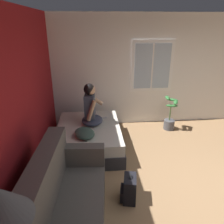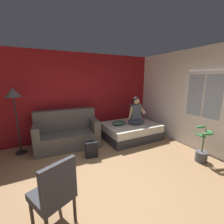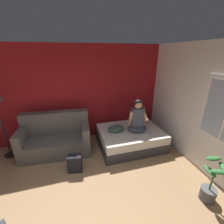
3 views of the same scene
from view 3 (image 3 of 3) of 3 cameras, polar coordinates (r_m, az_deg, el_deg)
The scene contains 8 objects.
wall_back_accent at distance 4.45m, azimuth -17.97°, elevation 6.08°, with size 10.67×0.16×2.70m, color maroon.
bed at distance 4.32m, azimuth 6.97°, elevation -9.63°, with size 1.73×1.33×0.48m.
couch at distance 4.23m, azimuth -20.36°, elevation -9.24°, with size 1.76×0.95×1.04m.
person_seated at distance 4.04m, azimuth 9.63°, elevation -2.46°, with size 0.56×0.49×0.88m.
backpack at distance 3.59m, azimuth -13.91°, elevation -18.47°, with size 0.33×0.28×0.46m.
throw_pillow at distance 4.09m, azimuth 1.51°, elevation -6.31°, with size 0.48×0.36×0.14m, color #385147.
cell_phone at distance 4.10m, azimuth 14.38°, elevation -7.99°, with size 0.07×0.14×0.01m, color #B7B7BC.
potted_plant at distance 3.38m, azimuth 33.30°, elevation -22.64°, with size 0.39×0.37×0.85m.
Camera 3 is at (0.18, -1.38, 2.49)m, focal length 24.00 mm.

